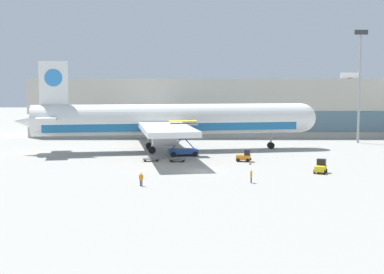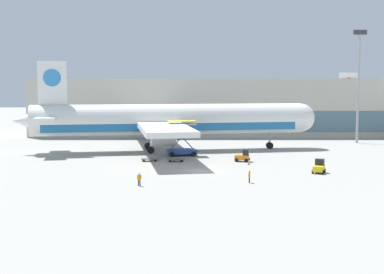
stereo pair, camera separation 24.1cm
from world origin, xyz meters
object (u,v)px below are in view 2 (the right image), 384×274
Objects in this scene: baggage_dolly_second at (178,159)px; traffic_cone_near at (251,162)px; scissor_lift_loader at (184,143)px; airplane_main at (169,121)px; light_mast at (361,78)px; ground_crew_near at (141,178)px; baggage_tug_mid at (321,167)px; baggage_dolly_lead at (152,159)px; ground_crew_far at (252,175)px; baggage_tug_foreground at (245,156)px.

baggage_dolly_second is 12.19m from traffic_cone_near.
airplane_main is at bearing 105.07° from scissor_lift_loader.
traffic_cone_near is at bearing -130.96° from light_mast.
light_mast is at bearing 49.04° from traffic_cone_near.
light_mast reaches higher than baggage_dolly_second.
scissor_lift_loader is 3.64× the size of ground_crew_near.
baggage_dolly_second is at bearing -106.08° from scissor_lift_loader.
baggage_dolly_second is (-38.61, -27.80, -13.60)m from light_mast.
traffic_cone_near is at bearing -53.02° from scissor_lift_loader.
airplane_main is 35.27m from ground_crew_near.
baggage_tug_mid is 27.04m from ground_crew_near.
light_mast is 31.77× the size of traffic_cone_near.
baggage_dolly_lead is 2.21× the size of ground_crew_far.
baggage_dolly_second is (-21.17, 11.12, -0.49)m from baggage_tug_mid.
baggage_dolly_second is at bearing 40.68° from ground_crew_far.
airplane_main is at bearing 129.39° from traffic_cone_near.
baggage_dolly_lead and baggage_dolly_second have the same top height.
light_mast is 52.69m from baggage_dolly_lead.
baggage_tug_mid is 3.65× the size of traffic_cone_near.
baggage_dolly_lead is at bearing -169.44° from baggage_tug_foreground.
light_mast is at bearing 18.99° from scissor_lift_loader.
scissor_lift_loader is 2.25× the size of baggage_tug_mid.
airplane_main is at bearing 91.61° from baggage_dolly_second.
baggage_tug_mid is at bearing -56.51° from airplane_main.
ground_crew_near reaches higher than baggage_dolly_lead.
baggage_tug_foreground and baggage_tug_mid have the same top height.
scissor_lift_loader is 7.63m from baggage_dolly_second.
baggage_tug_mid is at bearing -40.64° from traffic_cone_near.
baggage_tug_mid is 28.10m from baggage_dolly_lead.
baggage_dolly_lead is at bearing -137.15° from scissor_lift_loader.
scissor_lift_loader is 1.67× the size of baggage_dolly_second.
scissor_lift_loader is at bearing 45.08° from baggage_dolly_lead.
ground_crew_near is (-4.02, -20.95, 0.63)m from baggage_dolly_second.
baggage_dolly_second is (4.39, -0.55, 0.00)m from baggage_dolly_lead.
baggage_dolly_lead is at bearing 88.73° from baggage_tug_mid.
ground_crew_near is at bearing 110.82° from ground_crew_far.
baggage_tug_foreground is at bearing 101.08° from traffic_cone_near.
light_mast is 9.04× the size of baggage_tug_foreground.
airplane_main is 34.60m from baggage_tug_mid.
baggage_tug_foreground is 1.55× the size of ground_crew_near.
baggage_dolly_second is at bearing -90.62° from airplane_main.
scissor_lift_loader is at bearing 71.04° from baggage_tug_mid.
scissor_lift_loader reaches higher than baggage_dolly_lead.
ground_crew_far is at bearing 22.54° from ground_crew_near.
airplane_main reaches higher than baggage_dolly_second.
baggage_tug_mid is 0.74× the size of baggage_dolly_second.
scissor_lift_loader reaches higher than ground_crew_far.
airplane_main is 22.68m from traffic_cone_near.
light_mast is 14.03× the size of ground_crew_near.
light_mast is at bearing 28.51° from baggage_dolly_second.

